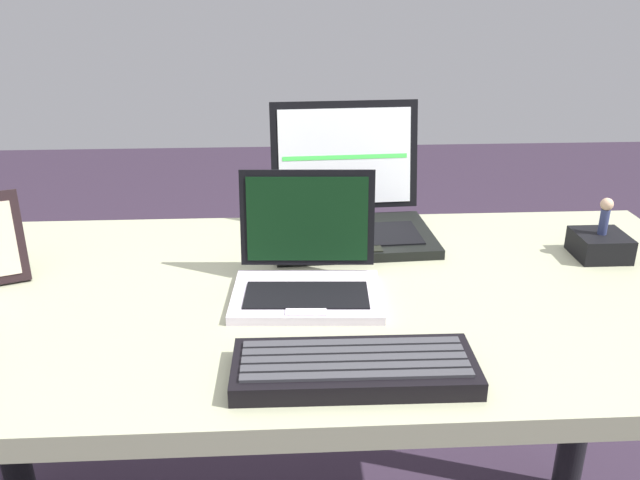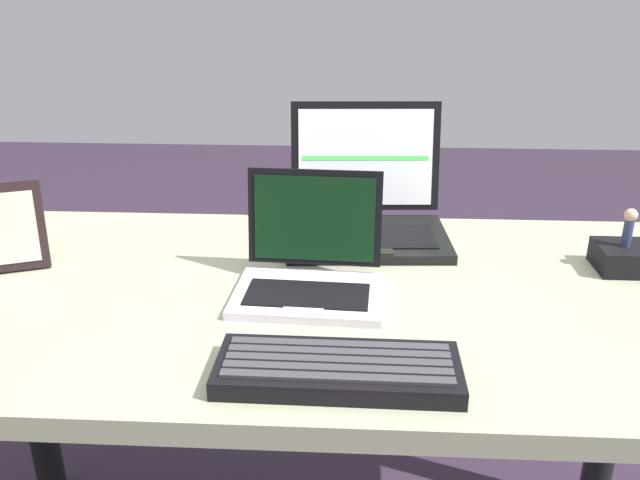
{
  "view_description": "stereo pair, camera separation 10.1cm",
  "coord_description": "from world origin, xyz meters",
  "px_view_note": "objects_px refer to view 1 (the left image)",
  "views": [
    {
      "loc": [
        -0.02,
        -0.99,
        1.26
      ],
      "look_at": [
        0.03,
        -0.06,
        0.87
      ],
      "focal_mm": 36.58,
      "sensor_mm": 36.0,
      "label": 1
    },
    {
      "loc": [
        0.08,
        -0.99,
        1.26
      ],
      "look_at": [
        0.03,
        -0.06,
        0.87
      ],
      "focal_mm": 36.58,
      "sensor_mm": 36.0,
      "label": 2
    }
  ],
  "objects_px": {
    "laptop_rear": "(350,210)",
    "figurine": "(605,213)",
    "laptop_front": "(307,271)",
    "external_keyboard": "(354,368)",
    "figurine_stand": "(600,245)"
  },
  "relations": [
    {
      "from": "laptop_rear",
      "to": "figurine",
      "type": "distance_m",
      "value": 0.48
    },
    {
      "from": "laptop_rear",
      "to": "figurine",
      "type": "relative_size",
      "value": 4.62
    },
    {
      "from": "laptop_rear",
      "to": "figurine",
      "type": "xyz_separation_m",
      "value": [
        0.46,
        -0.14,
        0.03
      ]
    },
    {
      "from": "figurine",
      "to": "laptop_rear",
      "type": "bearing_deg",
      "value": 163.03
    },
    {
      "from": "laptop_front",
      "to": "figurine",
      "type": "bearing_deg",
      "value": 12.23
    },
    {
      "from": "external_keyboard",
      "to": "figurine_stand",
      "type": "xyz_separation_m",
      "value": [
        0.51,
        0.37,
        0.01
      ]
    },
    {
      "from": "laptop_front",
      "to": "figurine",
      "type": "distance_m",
      "value": 0.57
    },
    {
      "from": "laptop_front",
      "to": "figurine",
      "type": "height_order",
      "value": "laptop_front"
    },
    {
      "from": "external_keyboard",
      "to": "figurine_stand",
      "type": "height_order",
      "value": "figurine_stand"
    },
    {
      "from": "figurine_stand",
      "to": "figurine",
      "type": "relative_size",
      "value": 1.33
    },
    {
      "from": "laptop_front",
      "to": "external_keyboard",
      "type": "height_order",
      "value": "laptop_front"
    },
    {
      "from": "laptop_front",
      "to": "external_keyboard",
      "type": "xyz_separation_m",
      "value": [
        0.05,
        -0.25,
        -0.03
      ]
    },
    {
      "from": "external_keyboard",
      "to": "figurine_stand",
      "type": "distance_m",
      "value": 0.63
    },
    {
      "from": "external_keyboard",
      "to": "figurine",
      "type": "height_order",
      "value": "figurine"
    },
    {
      "from": "laptop_rear",
      "to": "figurine_stand",
      "type": "bearing_deg",
      "value": -16.97
    }
  ]
}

